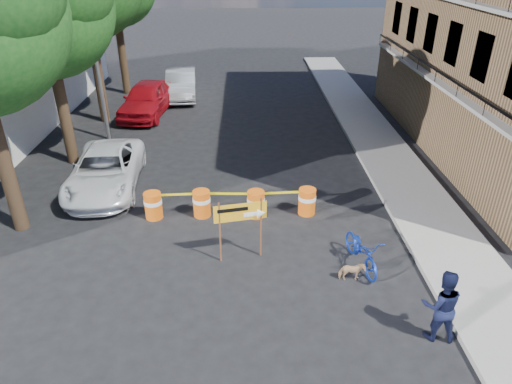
{
  "coord_description": "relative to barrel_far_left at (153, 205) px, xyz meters",
  "views": [
    {
      "loc": [
        0.24,
        -10.33,
        7.82
      ],
      "look_at": [
        0.57,
        1.75,
        1.3
      ],
      "focal_mm": 32.0,
      "sensor_mm": 36.0,
      "label": 1
    }
  ],
  "objects": [
    {
      "name": "dog",
      "position": [
        5.75,
        -3.35,
        -0.19
      ],
      "size": [
        0.68,
        0.33,
        0.56
      ],
      "primitive_type": "imported",
      "rotation": [
        0.0,
        0.0,
        1.61
      ],
      "color": "tan",
      "rests_on": "ground"
    },
    {
      "name": "sidewalk_east",
      "position": [
        8.93,
        3.51,
        -0.4
      ],
      "size": [
        2.4,
        40.0,
        0.15
      ],
      "primitive_type": "cube",
      "color": "gray",
      "rests_on": "ground"
    },
    {
      "name": "barrel_mid_left",
      "position": [
        1.55,
        0.09,
        0.0
      ],
      "size": [
        0.58,
        0.58,
        0.9
      ],
      "color": "orange",
      "rests_on": "ground"
    },
    {
      "name": "barrel_far_left",
      "position": [
        0.0,
        0.0,
        0.0
      ],
      "size": [
        0.58,
        0.58,
        0.9
      ],
      "color": "orange",
      "rests_on": "ground"
    },
    {
      "name": "ground",
      "position": [
        2.73,
        -2.49,
        -0.47
      ],
      "size": [
        120.0,
        120.0,
        0.0
      ],
      "primitive_type": "plane",
      "color": "black",
      "rests_on": "ground"
    },
    {
      "name": "streetlamp",
      "position": [
        -3.21,
        7.01,
        3.9
      ],
      "size": [
        1.25,
        0.18,
        8.0
      ],
      "color": "gray",
      "rests_on": "ground"
    },
    {
      "name": "tree_mid_a",
      "position": [
        -4.01,
        4.51,
        5.53
      ],
      "size": [
        5.25,
        5.0,
        8.68
      ],
      "color": "#332316",
      "rests_on": "ground"
    },
    {
      "name": "sedan_red",
      "position": [
        -2.07,
        10.43,
        0.38
      ],
      "size": [
        2.58,
        5.2,
        1.7
      ],
      "primitive_type": "imported",
      "rotation": [
        0.0,
        0.0,
        -0.12
      ],
      "color": "#A90E18",
      "rests_on": "ground"
    },
    {
      "name": "detour_sign",
      "position": [
        3.02,
        -2.24,
        0.91
      ],
      "size": [
        1.44,
        0.41,
        1.88
      ],
      "rotation": [
        0.0,
        0.0,
        0.2
      ],
      "color": "#592D19",
      "rests_on": "ground"
    },
    {
      "name": "pedestrian",
      "position": [
        7.23,
        -5.34,
        0.42
      ],
      "size": [
        0.96,
        0.79,
        1.79
      ],
      "primitive_type": "imported",
      "rotation": [
        0.0,
        0.0,
        3.0
      ],
      "color": "black",
      "rests_on": "ground"
    },
    {
      "name": "barrel_mid_right",
      "position": [
        3.32,
        0.02,
        0.0
      ],
      "size": [
        0.58,
        0.58,
        0.9
      ],
      "color": "orange",
      "rests_on": "ground"
    },
    {
      "name": "suv_white",
      "position": [
        -2.07,
        2.17,
        0.23
      ],
      "size": [
        2.68,
        5.21,
        1.4
      ],
      "primitive_type": "imported",
      "rotation": [
        0.0,
        0.0,
        0.07
      ],
      "color": "white",
      "rests_on": "ground"
    },
    {
      "name": "bicycle",
      "position": [
        6.13,
        -2.71,
        0.51
      ],
      "size": [
        0.87,
        1.15,
        1.96
      ],
      "primitive_type": "imported",
      "rotation": [
        0.0,
        0.0,
        0.2
      ],
      "color": "#1534AC",
      "rests_on": "ground"
    },
    {
      "name": "barrel_far_right",
      "position": [
        5.0,
        0.13,
        0.0
      ],
      "size": [
        0.58,
        0.58,
        0.9
      ],
      "color": "orange",
      "rests_on": "ground"
    },
    {
      "name": "sedan_silver",
      "position": [
        -0.68,
        13.6,
        0.32
      ],
      "size": [
        2.08,
        4.91,
        1.58
      ],
      "primitive_type": "imported",
      "rotation": [
        0.0,
        0.0,
        0.09
      ],
      "color": "#A6A8AD",
      "rests_on": "ground"
    }
  ]
}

